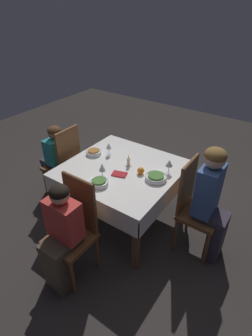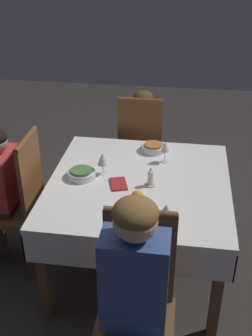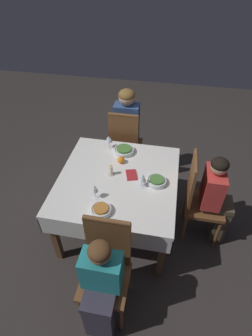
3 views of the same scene
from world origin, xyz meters
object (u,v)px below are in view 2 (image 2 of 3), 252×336
(chair_east, at_px, (141,148))
(orange_fruit, at_px, (137,196))
(dining_table, at_px, (139,192))
(bowl_west, at_px, (133,216))
(bowl_east, at_px, (153,147))
(bowl_north, at_px, (81,173))
(chair_west, at_px, (137,299))
(candle_centerpiece, at_px, (150,179))
(wine_glass_north, at_px, (103,159))
(napkin_red_folded, at_px, (118,184))
(person_adult_denim, at_px, (133,303))
(chair_north, at_px, (19,199))
(person_child_teal, at_px, (143,138))
(wine_glass_west, at_px, (166,211))
(wine_glass_east, at_px, (165,147))

(chair_east, relative_size, orange_fruit, 13.59)
(dining_table, distance_m, chair_east, 0.83)
(bowl_west, height_order, bowl_east, same)
(chair_east, bearing_deg, bowl_north, 69.94)
(chair_east, relative_size, bowl_west, 4.57)
(chair_west, xyz_separation_m, chair_east, (1.65, 0.17, 0.00))
(dining_table, height_order, bowl_west, bowl_west)
(candle_centerpiece, bearing_deg, bowl_east, 3.07)
(wine_glass_north, bearing_deg, chair_east, -12.48)
(bowl_east, bearing_deg, napkin_red_folded, 160.74)
(dining_table, xyz_separation_m, person_adult_denim, (-0.98, -0.09, 0.05))
(chair_north, bearing_deg, wine_glass_north, 102.23)
(person_child_teal, relative_size, bowl_west, 4.50)
(wine_glass_west, height_order, orange_fruit, wine_glass_west)
(person_child_teal, height_order, bowl_east, person_child_teal)
(chair_west, xyz_separation_m, bowl_west, (0.41, 0.07, 0.20))
(chair_north, bearing_deg, chair_west, 49.45)
(bowl_north, bearing_deg, wine_glass_west, -128.52)
(candle_centerpiece, bearing_deg, wine_glass_north, 72.51)
(wine_glass_west, xyz_separation_m, bowl_east, (0.90, 0.15, -0.09))
(orange_fruit, bearing_deg, napkin_red_folded, 39.32)
(bowl_east, bearing_deg, dining_table, 173.58)
(person_child_teal, height_order, bowl_west, person_child_teal)
(person_adult_denim, bearing_deg, dining_table, 95.06)
(dining_table, distance_m, orange_fruit, 0.26)
(dining_table, distance_m, person_adult_denim, 0.98)
(dining_table, bearing_deg, bowl_north, 90.35)
(bowl_west, relative_size, wine_glass_east, 1.44)
(chair_west, height_order, person_child_teal, chair_west)
(chair_east, height_order, bowl_west, chair_east)
(chair_west, relative_size, orange_fruit, 13.59)
(chair_west, distance_m, bowl_east, 1.28)
(chair_east, distance_m, wine_glass_east, 0.65)
(chair_west, distance_m, orange_fruit, 0.63)
(dining_table, xyz_separation_m, candle_centerpiece, (-0.04, -0.08, 0.13))
(bowl_north, bearing_deg, napkin_red_folded, -102.90)
(person_adult_denim, height_order, bowl_west, person_adult_denim)
(dining_table, distance_m, wine_glass_east, 0.38)
(chair_east, bearing_deg, wine_glass_east, 112.70)
(chair_north, height_order, wine_glass_east, chair_north)
(bowl_north, relative_size, orange_fruit, 2.54)
(chair_east, bearing_deg, napkin_red_folded, 87.07)
(chair_west, bearing_deg, wine_glass_north, 110.68)
(chair_east, relative_size, wine_glass_west, 6.52)
(chair_north, height_order, bowl_east, chair_north)
(chair_east, bearing_deg, orange_fruit, 95.18)
(chair_north, distance_m, person_adult_denim, 1.29)
(person_child_teal, xyz_separation_m, wine_glass_west, (-1.46, -0.28, 0.29))
(chair_north, xyz_separation_m, bowl_north, (0.06, -0.43, 0.20))
(person_adult_denim, bearing_deg, person_child_teal, 94.83)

